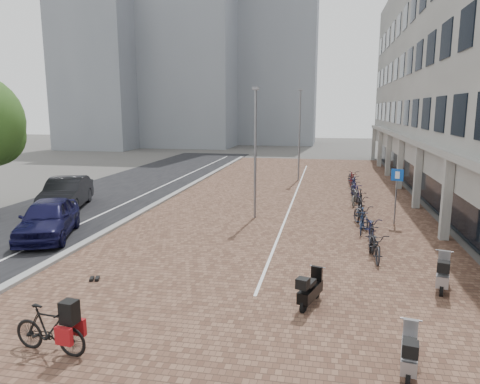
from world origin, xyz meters
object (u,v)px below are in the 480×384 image
at_px(car_dark, 66,193).
at_px(hero_bike, 50,329).
at_px(scooter_mid, 310,289).
at_px(scooter_back, 409,351).
at_px(scooter_front, 443,272).
at_px(car_navy, 48,218).
at_px(parking_sign, 396,187).

relative_size(car_dark, hero_bike, 2.71).
relative_size(scooter_mid, scooter_back, 1.03).
relative_size(car_dark, scooter_front, 3.26).
bearing_deg(car_navy, scooter_back, -49.62).
xyz_separation_m(scooter_back, parking_sign, (1.38, 12.19, 1.27)).
bearing_deg(hero_bike, car_navy, 41.02).
xyz_separation_m(hero_bike, scooter_back, (7.48, 0.72, -0.09)).
distance_m(car_navy, car_dark, 5.64).
bearing_deg(hero_bike, car_dark, 37.60).
relative_size(car_dark, scooter_back, 3.65).
height_order(car_navy, scooter_back, car_navy).
xyz_separation_m(car_navy, car_dark, (-2.38, 5.11, 0.03)).
relative_size(car_navy, parking_sign, 1.83).
distance_m(scooter_back, parking_sign, 12.34).
xyz_separation_m(car_dark, hero_bike, (7.83, -13.10, -0.26)).
relative_size(scooter_mid, parking_sign, 0.55).
bearing_deg(scooter_mid, scooter_back, -35.29).
xyz_separation_m(hero_bike, parking_sign, (8.87, 12.92, 1.17)).
height_order(car_navy, scooter_mid, car_navy).
bearing_deg(car_dark, scooter_back, -56.14).
bearing_deg(car_dark, hero_bike, -76.33).
bearing_deg(car_dark, parking_sign, -17.82).
relative_size(hero_bike, scooter_front, 1.20).
bearing_deg(scooter_mid, car_dark, 161.86).
distance_m(hero_bike, scooter_front, 10.61).
distance_m(scooter_front, parking_sign, 7.69).
bearing_deg(scooter_back, scooter_front, 79.94).
distance_m(hero_bike, scooter_mid, 6.44).
relative_size(car_navy, scooter_back, 3.41).
distance_m(hero_bike, scooter_back, 7.52).
relative_size(hero_bike, parking_sign, 0.72).
xyz_separation_m(scooter_mid, scooter_back, (2.07, -2.76, -0.01)).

